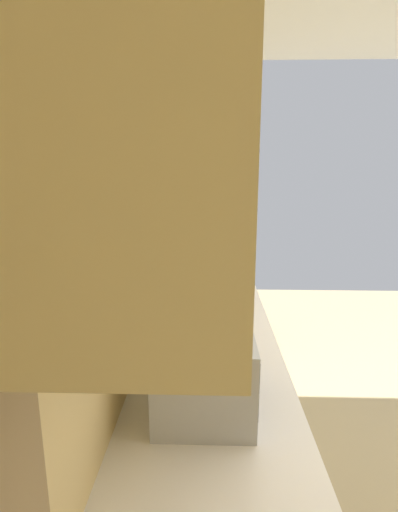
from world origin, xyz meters
name	(u,v)px	position (x,y,z in m)	size (l,w,h in m)	color
wall_back	(138,237)	(0.00, 1.68, 1.37)	(4.35, 0.12, 2.73)	#F0CB7F
counter_run	(210,442)	(-0.32, 1.31, 0.45)	(3.57, 0.64, 0.89)	beige
upper_cabinets	(176,118)	(-0.32, 1.45, 1.89)	(2.58, 0.33, 0.70)	beige
oven_range	(211,295)	(1.76, 1.31, 0.46)	(0.61, 0.63, 1.07)	black
microwave	(205,360)	(-0.63, 1.33, 1.03)	(0.51, 0.33, 0.28)	#B7BABF
bowl	(219,311)	(0.15, 1.26, 0.92)	(0.15, 0.15, 0.05)	#4C8CBF
kettle	(218,275)	(0.71, 1.26, 0.97)	(0.20, 0.15, 0.17)	black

